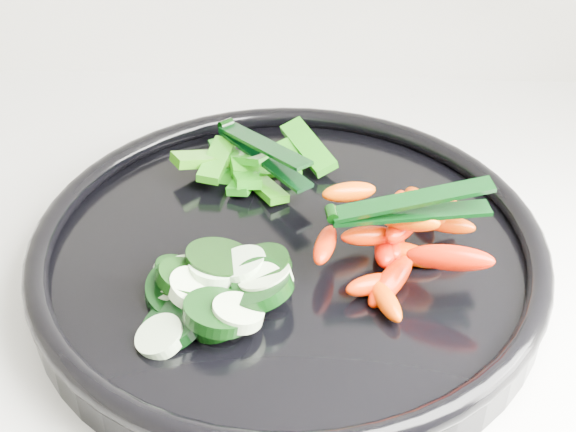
{
  "coord_description": "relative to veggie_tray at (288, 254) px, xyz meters",
  "views": [
    {
      "loc": [
        -0.32,
        1.23,
        1.33
      ],
      "look_at": [
        -0.35,
        1.68,
        0.99
      ],
      "focal_mm": 50.0,
      "sensor_mm": 36.0,
      "label": 1
    }
  ],
  "objects": [
    {
      "name": "carrot_pile",
      "position": [
        0.08,
        -0.01,
        0.02
      ],
      "size": [
        0.12,
        0.16,
        0.06
      ],
      "color": "#F03D00",
      "rests_on": "veggie_tray"
    },
    {
      "name": "tong_carrot",
      "position": [
        0.08,
        -0.01,
        0.05
      ],
      "size": [
        0.11,
        0.03,
        0.02
      ],
      "color": "black",
      "rests_on": "carrot_pile"
    },
    {
      "name": "veggie_tray",
      "position": [
        0.0,
        0.0,
        0.0
      ],
      "size": [
        0.44,
        0.44,
        0.04
      ],
      "color": "black",
      "rests_on": "counter"
    },
    {
      "name": "cucumber_pile",
      "position": [
        -0.05,
        -0.05,
        0.01
      ],
      "size": [
        0.12,
        0.12,
        0.04
      ],
      "color": "black",
      "rests_on": "veggie_tray"
    },
    {
      "name": "pepper_pile",
      "position": [
        -0.04,
        0.1,
        0.01
      ],
      "size": [
        0.14,
        0.1,
        0.04
      ],
      "color": "#146509",
      "rests_on": "veggie_tray"
    },
    {
      "name": "tong_pepper",
      "position": [
        -0.03,
        0.09,
        0.03
      ],
      "size": [
        0.08,
        0.1,
        0.02
      ],
      "color": "black",
      "rests_on": "pepper_pile"
    }
  ]
}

